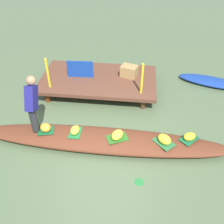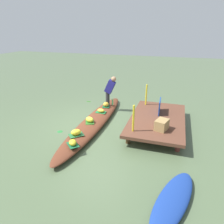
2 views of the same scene
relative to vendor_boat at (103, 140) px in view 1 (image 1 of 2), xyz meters
The scene contains 21 objects.
canal_water 0.13m from the vendor_boat, ahead, with size 40.00×40.00×0.00m, color #506444.
dock_platform 2.22m from the vendor_boat, 101.48° to the left, with size 3.20×1.80×0.39m.
vendor_boat is the anchor object (origin of this frame).
moored_boat 4.02m from the vendor_boat, 44.98° to the left, with size 1.94×0.57×0.18m, color navy.
leaf_mat_0 0.34m from the vendor_boat, ahead, with size 0.44×0.28×0.01m, color #2B6621.
banana_bunch_0 0.38m from the vendor_boat, ahead, with size 0.31×0.22×0.18m, color yellow.
leaf_mat_1 1.83m from the vendor_boat, ahead, with size 0.39×0.26×0.01m, color #195D35.
banana_bunch_1 1.84m from the vendor_boat, ahead, with size 0.28×0.20×0.14m, color gold.
leaf_mat_2 1.27m from the vendor_boat, behind, with size 0.34×0.27×0.01m, color #17552D.
banana_bunch_2 1.28m from the vendor_boat, behind, with size 0.24×0.21×0.18m, color gold.
leaf_mat_3 0.63m from the vendor_boat, behind, with size 0.38×0.24×0.01m, color #1F7538.
banana_bunch_3 0.65m from the vendor_boat, behind, with size 0.27×0.19×0.14m, color yellow.
leaf_mat_4 1.30m from the vendor_boat, ahead, with size 0.43×0.29×0.01m, color #2A6C3A.
banana_bunch_4 1.31m from the vendor_boat, ahead, with size 0.31×0.22×0.18m, color yellow.
vendor_person 1.70m from the vendor_boat, behind, with size 0.20×0.48×1.21m.
water_bottle 1.55m from the vendor_boat, behind, with size 0.07×0.07×0.25m, color #53B265.
market_banner 2.41m from the vendor_boat, 113.46° to the left, with size 0.72×0.03×0.48m, color #153DA0.
railing_post_west 2.36m from the vendor_boat, 136.33° to the left, with size 0.06×0.06×0.82m, color yellow.
railing_post_east 1.86m from the vendor_boat, 64.09° to the left, with size 0.06×0.06×0.82m, color yellow.
produce_crate 2.44m from the vendor_boat, 80.38° to the left, with size 0.44×0.32×0.31m, color #A1814D.
drifting_plant_1 1.24m from the vendor_boat, 48.16° to the right, with size 0.19×0.19×0.01m, color #257534.
Camera 1 is at (0.65, -3.94, 4.05)m, focal length 40.95 mm.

